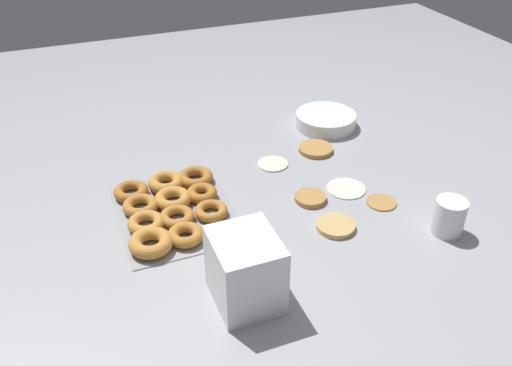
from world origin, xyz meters
TOP-DOWN VIEW (x-y plane):
  - ground_plane at (0.00, 0.00)m, footprint 3.00×3.00m
  - pancake_0 at (0.22, 0.03)m, footprint 0.10×0.10m
  - pancake_1 at (-0.16, 0.16)m, footprint 0.11×0.11m
  - pancake_2 at (0.08, 0.02)m, footprint 0.09×0.09m
  - pancake_3 at (0.07, 0.14)m, footprint 0.11×0.11m
  - pancake_4 at (-0.13, -0.00)m, footprint 0.09×0.09m
  - pancake_5 at (0.17, 0.20)m, footprint 0.08×0.08m
  - donut_tray at (-0.00, -0.35)m, footprint 0.37×0.30m
  - batter_bowl at (-0.30, 0.27)m, footprint 0.21×0.21m
  - container_stack at (0.37, -0.28)m, footprint 0.16×0.14m
  - paper_cup at (0.34, 0.29)m, footprint 0.08×0.08m

SIDE VIEW (x-z plane):
  - ground_plane at x=0.00m, z-range 0.00..0.00m
  - pancake_3 at x=0.07m, z-range 0.00..0.01m
  - pancake_5 at x=0.17m, z-range 0.00..0.01m
  - pancake_4 at x=-0.13m, z-range 0.00..0.01m
  - pancake_0 at x=0.22m, z-range 0.00..0.01m
  - pancake_1 at x=-0.16m, z-range 0.00..0.01m
  - pancake_2 at x=0.08m, z-range 0.00..0.02m
  - donut_tray at x=0.00m, z-range 0.00..0.04m
  - batter_bowl at x=-0.30m, z-range 0.00..0.05m
  - paper_cup at x=0.34m, z-range 0.00..0.10m
  - container_stack at x=0.37m, z-range 0.00..0.16m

